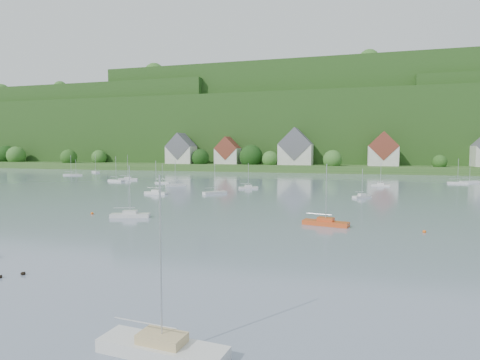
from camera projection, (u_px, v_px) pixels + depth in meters
The scene contains 13 objects.
far_shore_strip at pixel (289, 167), 208.69m from camera, with size 600.00×60.00×3.00m, color #2D541F.
forested_ridge at pixel (306, 131), 272.69m from camera, with size 620.00×181.22×69.89m.
village_building_0 at pixel (181, 151), 210.59m from camera, with size 14.00×10.40×16.00m.
village_building_1 at pixel (228, 153), 205.76m from camera, with size 12.00×9.36×14.00m.
village_building_2 at pixel (296, 150), 195.14m from camera, with size 16.00×11.44×18.00m.
village_building_3 at pixel (383, 152), 182.39m from camera, with size 13.00×10.40×15.50m.
near_sailboat_2 at pixel (162, 347), 20.68m from camera, with size 7.09×2.59×9.37m.
near_sailboat_3 at pixel (130, 215), 62.68m from camera, with size 6.21×3.45×8.09m.
near_sailboat_5 at pixel (326, 222), 55.99m from camera, with size 6.59×3.12×8.59m.
mooring_buoy_2 at pixel (424, 233), 51.22m from camera, with size 0.45×0.45×0.45m, color orange.
mooring_buoy_3 at pixel (92, 214), 65.61m from camera, with size 0.46×0.46×0.46m, color orange.
duck_pair at pixel (12, 275), 33.62m from camera, with size 1.69×1.50×0.34m.
far_sailboat_cluster at pixel (294, 183), 122.53m from camera, with size 193.21×74.84×8.71m.
Camera 1 is at (32.39, -7.66, 10.66)m, focal length 30.06 mm.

